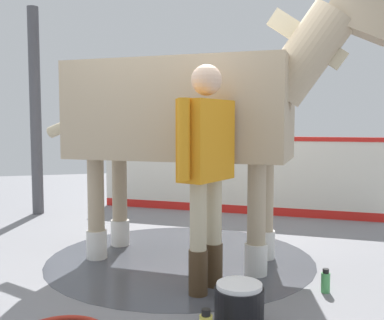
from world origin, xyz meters
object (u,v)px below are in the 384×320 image
object	(u,v)px
wash_bucket	(239,305)
bottle_spray	(326,282)
horse	(192,112)
handler	(206,160)

from	to	relation	value
wash_bucket	bottle_spray	world-z (taller)	wash_bucket
horse	bottle_spray	distance (m)	1.91
horse	handler	size ratio (longest dim) A/B	1.68
wash_bucket	horse	bearing A→B (deg)	86.71
handler	wash_bucket	size ratio (longest dim) A/B	5.49
horse	bottle_spray	bearing A→B (deg)	-21.43
horse	handler	distance (m)	0.90
bottle_spray	handler	bearing A→B (deg)	161.88
bottle_spray	wash_bucket	bearing A→B (deg)	-156.27
horse	handler	xyz separation A→B (m)	(-0.10, -0.81, -0.39)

